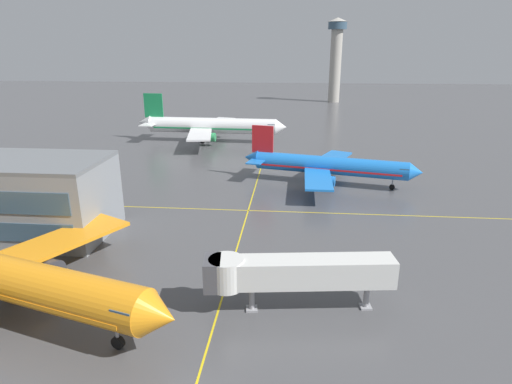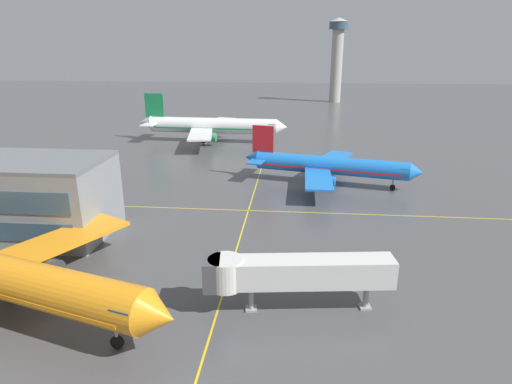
{
  "view_description": "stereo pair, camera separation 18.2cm",
  "coord_description": "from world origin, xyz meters",
  "px_view_note": "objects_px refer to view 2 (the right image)",
  "views": [
    {
      "loc": [
        6.92,
        -23.24,
        24.39
      ],
      "look_at": [
        1.98,
        31.48,
        5.89
      ],
      "focal_mm": 30.19,
      "sensor_mm": 36.0,
      "label": 1
    },
    {
      "loc": [
        7.1,
        -23.23,
        24.39
      ],
      "look_at": [
        1.98,
        31.48,
        5.89
      ],
      "focal_mm": 30.19,
      "sensor_mm": 36.0,
      "label": 2
    }
  ],
  "objects_px": {
    "airliner_third_row": "(211,126)",
    "jet_bridge": "(285,272)",
    "airliner_second_row": "(328,166)",
    "control_tower": "(337,54)"
  },
  "relations": [
    {
      "from": "airliner_second_row",
      "to": "airliner_third_row",
      "type": "height_order",
      "value": "airliner_third_row"
    },
    {
      "from": "jet_bridge",
      "to": "control_tower",
      "type": "height_order",
      "value": "control_tower"
    },
    {
      "from": "jet_bridge",
      "to": "control_tower",
      "type": "bearing_deg",
      "value": 83.91
    },
    {
      "from": "airliner_second_row",
      "to": "control_tower",
      "type": "bearing_deg",
      "value": 84.91
    },
    {
      "from": "jet_bridge",
      "to": "control_tower",
      "type": "relative_size",
      "value": 0.49
    },
    {
      "from": "airliner_second_row",
      "to": "airliner_third_row",
      "type": "distance_m",
      "value": 46.13
    },
    {
      "from": "airliner_second_row",
      "to": "jet_bridge",
      "type": "bearing_deg",
      "value": -99.19
    },
    {
      "from": "airliner_third_row",
      "to": "jet_bridge",
      "type": "distance_m",
      "value": 80.84
    },
    {
      "from": "jet_bridge",
      "to": "airliner_second_row",
      "type": "bearing_deg",
      "value": 80.81
    },
    {
      "from": "airliner_second_row",
      "to": "jet_bridge",
      "type": "relative_size",
      "value": 1.79
    }
  ]
}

